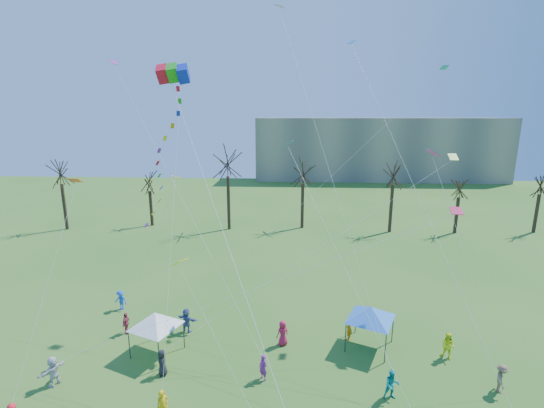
# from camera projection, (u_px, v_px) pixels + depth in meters

# --- Properties ---
(distant_building) EXTENTS (60.00, 14.00, 15.00)m
(distant_building) POSITION_uv_depth(u_px,v_px,m) (378.00, 149.00, 94.57)
(distant_building) COLOR gray
(distant_building) RESTS_ON ground
(bare_tree_row) EXTENTS (69.81, 8.25, 11.72)m
(bare_tree_row) POSITION_uv_depth(u_px,v_px,m) (279.00, 179.00, 51.42)
(bare_tree_row) COLOR black
(bare_tree_row) RESTS_ON ground
(big_box_kite) EXTENTS (4.83, 6.00, 19.59)m
(big_box_kite) POSITION_uv_depth(u_px,v_px,m) (169.00, 160.00, 20.44)
(big_box_kite) COLOR red
(big_box_kite) RESTS_ON ground
(canopy_tent_white) EXTENTS (3.54, 3.54, 2.86)m
(canopy_tent_white) POSITION_uv_depth(u_px,v_px,m) (156.00, 321.00, 24.94)
(canopy_tent_white) COLOR #3F3F44
(canopy_tent_white) RESTS_ON ground
(canopy_tent_blue) EXTENTS (3.69, 3.69, 3.02)m
(canopy_tent_blue) POSITION_uv_depth(u_px,v_px,m) (371.00, 313.00, 25.60)
(canopy_tent_blue) COLOR #3F3F44
(canopy_tent_blue) RESTS_ON ground
(festival_crowd) EXTENTS (27.21, 13.22, 1.84)m
(festival_crowd) POSITION_uv_depth(u_px,v_px,m) (254.00, 360.00, 23.42)
(festival_crowd) COLOR red
(festival_crowd) RESTS_ON ground
(small_kites_aloft) EXTENTS (27.47, 17.63, 32.48)m
(small_kites_aloft) POSITION_uv_depth(u_px,v_px,m) (289.00, 147.00, 25.07)
(small_kites_aloft) COLOR #F5400C
(small_kites_aloft) RESTS_ON ground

